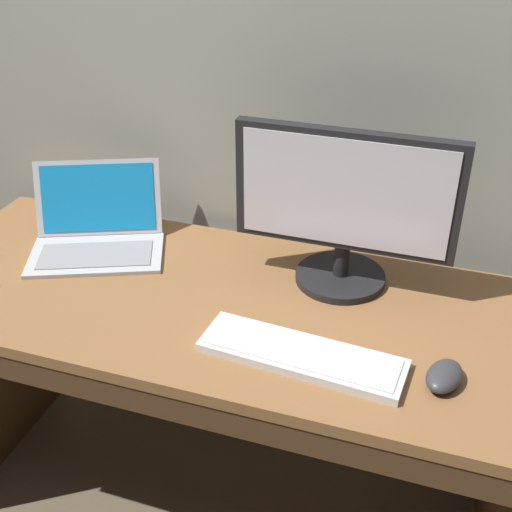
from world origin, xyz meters
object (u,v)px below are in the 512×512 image
wired_keyboard (302,355)px  laptop_silver (97,229)px  computer_mouse (444,376)px  external_monitor (345,207)px

wired_keyboard → laptop_silver: bearing=156.2°
laptop_silver → computer_mouse: bearing=-16.0°
external_monitor → wired_keyboard: bearing=-92.5°
wired_keyboard → computer_mouse: computer_mouse is taller
external_monitor → wired_keyboard: 0.38m
laptop_silver → wired_keyboard: bearing=-23.8°
external_monitor → laptop_silver: bearing=-177.9°
wired_keyboard → computer_mouse: 0.30m
laptop_silver → computer_mouse: 1.01m
laptop_silver → computer_mouse: laptop_silver is taller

